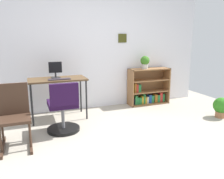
% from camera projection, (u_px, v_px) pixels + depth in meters
% --- Properties ---
extents(ground_plane, '(6.24, 6.24, 0.00)m').
position_uv_depth(ground_plane, '(132.00, 153.00, 3.01)').
color(ground_plane, '#A69E8F').
extents(wall_back, '(5.20, 0.12, 2.50)m').
position_uv_depth(wall_back, '(87.00, 49.00, 4.69)').
color(wall_back, silver).
rests_on(wall_back, ground_plane).
extents(desk, '(1.02, 0.53, 0.75)m').
position_uv_depth(desk, '(58.00, 82.00, 4.15)').
color(desk, brown).
rests_on(desk, ground_plane).
extents(monitor, '(0.23, 0.17, 0.29)m').
position_uv_depth(monitor, '(55.00, 70.00, 4.16)').
color(monitor, '#262628').
rests_on(monitor, desk).
extents(keyboard, '(0.38, 0.11, 0.02)m').
position_uv_depth(keyboard, '(59.00, 79.00, 4.01)').
color(keyboard, '#322B34').
rests_on(keyboard, desk).
extents(office_chair, '(0.52, 0.55, 0.83)m').
position_uv_depth(office_chair, '(63.00, 111.00, 3.59)').
color(office_chair, black).
rests_on(office_chair, ground_plane).
extents(rocking_chair, '(0.42, 0.64, 0.86)m').
position_uv_depth(rocking_chair, '(14.00, 115.00, 3.15)').
color(rocking_chair, '#3E291D').
rests_on(rocking_chair, ground_plane).
extents(bookshelf_low, '(0.93, 0.30, 0.81)m').
position_uv_depth(bookshelf_low, '(147.00, 88.00, 5.17)').
color(bookshelf_low, '#8E6039').
rests_on(bookshelf_low, ground_plane).
extents(potted_plant_on_shelf, '(0.20, 0.20, 0.28)m').
position_uv_depth(potted_plant_on_shelf, '(145.00, 62.00, 4.95)').
color(potted_plant_on_shelf, '#B7B2A8').
rests_on(potted_plant_on_shelf, bookshelf_low).
extents(potted_plant_floor, '(0.30, 0.30, 0.38)m').
position_uv_depth(potted_plant_floor, '(221.00, 107.00, 4.30)').
color(potted_plant_floor, '#9E6642').
rests_on(potted_plant_floor, ground_plane).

